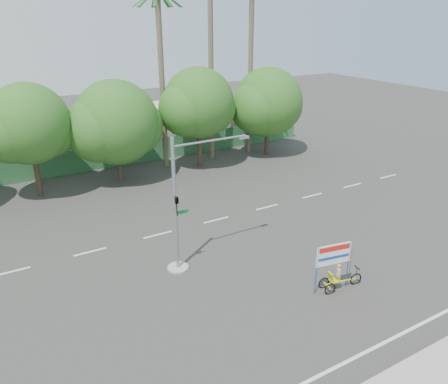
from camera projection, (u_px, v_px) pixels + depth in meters
ground at (262, 294)px, 20.57m from camera, size 120.00×120.00×0.00m
fence at (119, 155)px, 37.37m from camera, size 38.00×0.08×2.00m
building_right at (181, 124)px, 44.39m from camera, size 14.00×8.00×3.60m
tree_left at (29, 127)px, 29.76m from camera, size 6.66×5.60×8.07m
tree_center at (115, 125)px, 32.77m from camera, size 7.62×6.40×7.85m
tree_right at (198, 106)px, 35.74m from camera, size 6.90×5.80×8.36m
tree_far_right at (268, 104)px, 39.22m from camera, size 7.38×6.20×7.94m
palm_tall at (211, 37)px, 35.90m from camera, size 3.73×3.79×17.45m
palm_mid at (251, 48)px, 38.17m from camera, size 3.73×3.79×15.45m
palm_short at (161, 60)px, 34.42m from camera, size 3.73×3.79×14.45m
traffic_signal at (181, 216)px, 21.62m from camera, size 4.72×1.10×7.00m
trike_billboard at (337, 270)px, 20.54m from camera, size 2.62×0.85×2.60m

